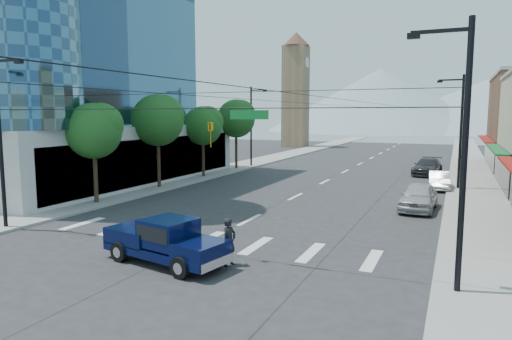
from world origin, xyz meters
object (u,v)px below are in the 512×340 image
object	(u,v)px
parked_car_near	(419,197)
parked_car_mid	(439,180)
pickup_truck	(165,240)
parked_car_far	(427,167)
pedestrian	(229,242)

from	to	relation	value
parked_car_near	parked_car_mid	world-z (taller)	parked_car_near
parked_car_mid	parked_car_near	bearing A→B (deg)	-99.22
pickup_truck	parked_car_mid	distance (m)	25.73
pickup_truck	parked_car_far	size ratio (longest dim) A/B	1.02
pickup_truck	parked_car_near	xyz separation A→B (m)	(8.50, 14.93, -0.12)
parked_car_near	parked_car_mid	size ratio (longest dim) A/B	1.14
pedestrian	parked_car_far	world-z (taller)	pedestrian
parked_car_far	parked_car_near	bearing A→B (deg)	-82.48
parked_car_mid	parked_car_far	distance (m)	8.86
parked_car_near	parked_car_far	size ratio (longest dim) A/B	0.88
parked_car_mid	parked_car_far	world-z (taller)	parked_car_far
parked_car_mid	pickup_truck	bearing A→B (deg)	-115.08
pickup_truck	parked_car_mid	bearing A→B (deg)	79.63
pedestrian	parked_car_mid	size ratio (longest dim) A/B	0.44
parked_car_mid	parked_car_far	bearing A→B (deg)	95.26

